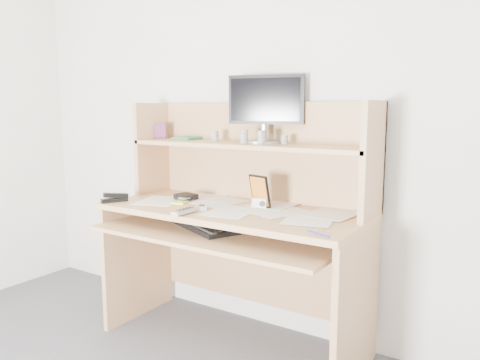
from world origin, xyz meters
The scene contains 19 objects.
back_wall centered at (0.00, 1.80, 1.25)m, with size 3.60×0.04×2.50m, color silver.
desk centered at (0.00, 1.56, 0.69)m, with size 1.40×0.70×1.30m.
paper_clutter centered at (0.00, 1.48, 0.75)m, with size 1.32×0.54×0.01m, color white.
keyboard centered at (-0.14, 1.40, 0.67)m, with size 0.54×0.38×0.04m.
tv_remote centered at (-0.12, 1.24, 0.76)m, with size 0.04×0.16×0.02m, color #A2A29D.
flip_phone centered at (-0.10, 1.37, 0.77)m, with size 0.04×0.08×0.02m, color #BAB9BC.
stapler centered at (-0.64, 1.26, 0.78)m, with size 0.04×0.15×0.04m, color black.
wallet centered at (-0.35, 1.53, 0.77)m, with size 0.11×0.09×0.03m, color black.
sticky_note_pad centered at (-0.31, 1.43, 0.75)m, with size 0.07×0.07×0.01m, color yellow.
digital_camera centered at (0.13, 1.55, 0.78)m, with size 0.08×0.03×0.05m, color #B7B7BA.
game_case centered at (0.12, 1.56, 0.84)m, with size 0.12×0.01×0.17m, color black.
blue_pen centered at (0.60, 1.22, 0.76)m, with size 0.01×0.01×0.13m, color #1A20C3.
card_box centered at (-0.64, 1.65, 1.13)m, with size 0.07×0.02×0.10m, color maroon.
shelf_book centered at (-0.46, 1.69, 1.09)m, with size 0.12×0.17×0.02m, color #307840.
chip_stack_a centered at (-0.22, 1.64, 1.11)m, with size 0.04×0.04×0.06m, color black.
chip_stack_b centered at (0.11, 1.59, 1.12)m, with size 0.04×0.04×0.07m, color white.
chip_stack_c centered at (0.21, 1.67, 1.10)m, with size 0.04×0.04×0.05m, color black.
chip_stack_d centered at (0.01, 1.59, 1.12)m, with size 0.04×0.04×0.07m, color white.
monitor centered at (0.07, 1.70, 1.27)m, with size 0.41×0.21×0.36m.
Camera 1 is at (1.33, -0.50, 1.26)m, focal length 35.00 mm.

